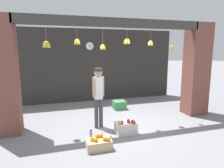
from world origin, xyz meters
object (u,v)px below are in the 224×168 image
fruit_crate_apples (126,128)px  water_bottle (91,135)px  wall_clock (90,46)px  produce_box_green (119,105)px  shopkeeper (98,93)px  fruit_crate_oranges (99,143)px

fruit_crate_apples → water_bottle: size_ratio=2.00×
fruit_crate_apples → wall_clock: 4.26m
fruit_crate_apples → wall_clock: bearing=93.9°
produce_box_green → water_bottle: 2.76m
produce_box_green → wall_clock: 2.77m
shopkeeper → wall_clock: size_ratio=5.08×
fruit_crate_oranges → produce_box_green: bearing=62.6°
fruit_crate_apples → produce_box_green: bearing=75.5°
fruit_crate_apples → produce_box_green: 2.25m
produce_box_green → shopkeeper: bearing=-126.4°
fruit_crate_oranges → fruit_crate_apples: bearing=34.7°
shopkeeper → produce_box_green: size_ratio=3.75×
water_bottle → wall_clock: wall_clock is taller
fruit_crate_apples → water_bottle: bearing=-173.0°
produce_box_green → water_bottle: size_ratio=1.74×
shopkeeper → wall_clock: 3.34m
fruit_crate_oranges → fruit_crate_apples: (0.88, 0.61, 0.04)m
produce_box_green → water_bottle: produce_box_green is taller
produce_box_green → water_bottle: (-1.53, -2.30, -0.03)m
produce_box_green → water_bottle: bearing=-123.6°
water_bottle → wall_clock: bearing=79.2°
shopkeeper → water_bottle: (-0.37, -0.73, -0.89)m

